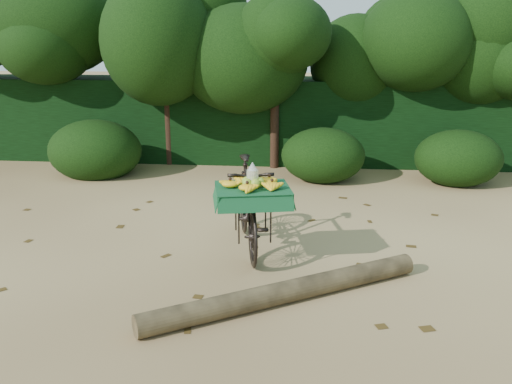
# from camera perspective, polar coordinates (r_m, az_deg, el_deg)

# --- Properties ---
(ground) EXTENTS (80.00, 80.00, 0.00)m
(ground) POSITION_cam_1_polar(r_m,az_deg,el_deg) (6.57, -5.72, -7.93)
(ground) COLOR tan
(ground) RESTS_ON ground
(vendor_bicycle) EXTENTS (1.09, 2.04, 1.19)m
(vendor_bicycle) POSITION_cam_1_polar(r_m,az_deg,el_deg) (6.90, -0.85, -1.30)
(vendor_bicycle) COLOR black
(vendor_bicycle) RESTS_ON ground
(fallen_log) EXTENTS (2.82, 1.93, 0.23)m
(fallen_log) POSITION_cam_1_polar(r_m,az_deg,el_deg) (5.71, 3.34, -10.41)
(fallen_log) COLOR brown
(fallen_log) RESTS_ON ground
(hedge_backdrop) EXTENTS (26.00, 1.80, 1.80)m
(hedge_backdrop) POSITION_cam_1_polar(r_m,az_deg,el_deg) (12.37, -0.07, 7.72)
(hedge_backdrop) COLOR black
(hedge_backdrop) RESTS_ON ground
(tree_row) EXTENTS (14.50, 2.00, 4.00)m
(tree_row) POSITION_cam_1_polar(r_m,az_deg,el_deg) (11.56, -3.77, 12.60)
(tree_row) COLOR black
(tree_row) RESTS_ON ground
(bush_clumps) EXTENTS (8.80, 1.70, 0.90)m
(bush_clumps) POSITION_cam_1_polar(r_m,az_deg,el_deg) (10.44, 1.55, 3.70)
(bush_clumps) COLOR black
(bush_clumps) RESTS_ON ground
(leaf_litter) EXTENTS (7.00, 7.30, 0.01)m
(leaf_litter) POSITION_cam_1_polar(r_m,az_deg,el_deg) (7.15, -4.70, -5.83)
(leaf_litter) COLOR #443012
(leaf_litter) RESTS_ON ground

